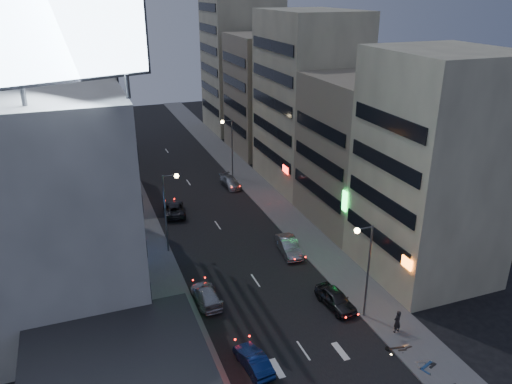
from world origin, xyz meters
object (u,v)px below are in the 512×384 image
parked_car_right_mid (289,246)px  person (397,322)px  scooter_silver_a (432,353)px  scooter_black_a (457,376)px  parked_car_right_far (230,182)px  scooter_silver_b (409,338)px  road_car_silver (206,295)px  scooter_black_b (405,340)px  parked_car_right_near (336,299)px  parked_car_left (174,209)px  scooter_blue (431,354)px  road_car_blue (253,360)px

parked_car_right_mid → person: bearing=-73.3°
parked_car_right_mid → scooter_silver_a: (3.16, -17.69, -0.08)m
scooter_black_a → parked_car_right_far: bearing=6.1°
scooter_silver_a → scooter_black_a: bearing=-169.9°
parked_car_right_far → scooter_silver_b: bearing=-89.9°
road_car_silver → scooter_silver_a: road_car_silver is taller
parked_car_right_mid → scooter_silver_a: size_ratio=2.49×
parked_car_right_far → person: bearing=-89.8°
parked_car_right_mid → parked_car_right_far: 18.98m
parked_car_right_mid → scooter_silver_a: parked_car_right_mid is taller
scooter_black_b → person: bearing=-3.9°
scooter_black_a → scooter_silver_b: 4.46m
parked_car_right_far → person: 33.31m
parked_car_right_near → parked_car_right_far: bearing=84.5°
scooter_black_a → parked_car_right_mid: bearing=10.4°
parked_car_right_near → scooter_black_a: 11.05m
parked_car_right_near → road_car_silver: (-9.81, 4.37, -0.07)m
scooter_black_a → scooter_silver_b: scooter_black_a is taller
parked_car_left → scooter_blue: parked_car_left is taller
parked_car_left → road_car_blue: size_ratio=1.25×
scooter_black_a → scooter_black_b: scooter_black_a is taller
road_car_silver → scooter_blue: (12.84, -12.55, 0.03)m
person → scooter_silver_a: size_ratio=1.01×
scooter_silver_a → scooter_blue: 0.15m
road_car_blue → person: bearing=171.9°
scooter_black_b → parked_car_right_mid: bearing=19.3°
road_car_silver → scooter_silver_a: size_ratio=2.50×
road_car_blue → scooter_silver_b: (11.57, -1.74, -0.05)m
parked_car_right_mid → road_car_silver: bearing=-146.0°
parked_car_right_mid → person: size_ratio=2.47×
person → scooter_silver_a: person is taller
scooter_silver_b → scooter_silver_a: bearing=-170.9°
road_car_blue → scooter_silver_b: 11.70m
parked_car_right_mid → road_car_blue: (-8.86, -13.97, -0.10)m
parked_car_left → scooter_black_b: (10.94, -28.85, -0.04)m
scooter_black_a → parked_car_left: bearing=21.2°
parked_car_right_far → person: size_ratio=2.42×
scooter_blue → parked_car_right_far: bearing=-15.1°
parked_car_right_mid → parked_car_right_near: bearing=-84.0°
scooter_silver_b → road_car_silver: bearing=46.4°
parked_car_right_far → scooter_black_a: size_ratio=2.19×
scooter_black_a → person: bearing=6.4°
road_car_silver → parked_car_right_mid: bearing=-153.5°
scooter_blue → scooter_silver_b: size_ratio=1.20×
parked_car_right_mid → scooter_blue: 18.00m
scooter_blue → scooter_black_b: size_ratio=1.09×
parked_car_right_far → person: (2.63, -33.20, 0.40)m
person → scooter_black_b: bearing=60.6°
road_car_silver → parked_car_right_far: bearing=-113.5°
parked_car_right_near → parked_car_left: size_ratio=0.88×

